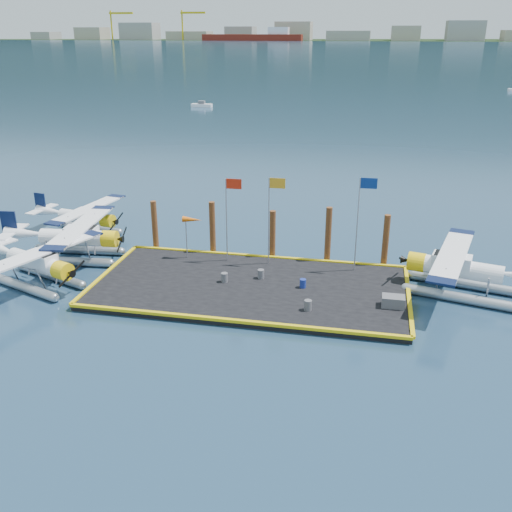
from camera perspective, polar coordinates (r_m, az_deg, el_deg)
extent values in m
plane|color=#183148|center=(37.18, -0.56, -3.45)|extent=(4000.00, 4000.00, 0.00)
cube|color=black|center=(37.10, -0.57, -3.17)|extent=(20.00, 10.00, 0.40)
cube|color=black|center=(1133.04, 11.87, 20.50)|extent=(3000.00, 500.00, 0.30)
cube|color=#561C0C|center=(912.36, -0.39, 20.98)|extent=(150.00, 22.00, 10.00)
cube|color=white|center=(904.94, 2.28, 21.53)|extent=(30.00, 16.00, 12.00)
cylinder|color=gold|center=(1021.48, -14.25, 21.46)|extent=(2.40, 2.40, 44.00)
cylinder|color=gold|center=(977.41, -7.38, 21.92)|extent=(2.40, 2.40, 44.00)
cone|color=black|center=(1574.02, -1.76, 21.14)|extent=(1400.00, 1400.00, 520.00)
cone|color=black|center=(1584.01, 10.07, 20.85)|extent=(1300.00, 1300.00, 430.00)
cylinder|color=#92999F|center=(41.15, -19.88, -1.80)|extent=(5.99, 2.76, 0.60)
cylinder|color=#92999F|center=(40.00, -22.30, -2.83)|extent=(5.99, 2.76, 0.60)
cylinder|color=white|center=(39.92, -21.16, -0.61)|extent=(4.72, 2.67, 1.10)
cube|color=white|center=(39.34, -20.70, -0.32)|extent=(2.44, 1.81, 0.90)
cube|color=black|center=(39.04, -20.46, -0.14)|extent=(1.68, 1.47, 0.55)
cylinder|color=yellow|center=(37.97, -18.78, -1.41)|extent=(1.34, 1.44, 1.16)
cube|color=black|center=(37.35, -17.94, -1.69)|extent=(0.85, 2.09, 1.12)
cube|color=white|center=(39.16, -20.79, 0.36)|extent=(4.59, 8.91, 0.12)
cube|color=#0A1435|center=(41.66, -16.19, 2.18)|extent=(1.72, 1.37, 0.13)
cylinder|color=#92999F|center=(45.09, -17.24, 0.60)|extent=(6.52, 1.22, 0.63)
cylinder|color=#92999F|center=(43.14, -18.39, -0.50)|extent=(6.52, 1.22, 0.63)
cylinder|color=white|center=(43.55, -17.76, 1.78)|extent=(4.96, 1.59, 1.15)
cube|color=white|center=(43.19, -17.05, 2.21)|extent=(2.40, 1.36, 0.94)
cube|color=black|center=(43.00, -16.70, 2.47)|extent=(1.56, 1.23, 0.58)
cylinder|color=yellow|center=(42.53, -14.40, 1.67)|extent=(1.15, 1.31, 1.22)
cube|color=black|center=(42.24, -13.26, 1.64)|extent=(0.28, 2.33, 1.18)
cube|color=white|center=(43.02, -17.13, 2.87)|extent=(2.43, 9.53, 0.13)
cube|color=#0A1435|center=(46.98, -15.06, 4.65)|extent=(1.65, 1.08, 0.14)
cube|color=#0A1435|center=(39.18, -19.60, 0.73)|extent=(1.65, 1.08, 0.14)
cube|color=#0A1435|center=(45.41, -23.48, 3.06)|extent=(1.16, 0.23, 1.78)
cube|color=white|center=(45.56, -23.24, 2.24)|extent=(1.27, 3.63, 0.10)
cylinder|color=#92999F|center=(49.99, -16.21, 2.73)|extent=(5.73, 1.55, 0.55)
cylinder|color=#92999F|center=(48.51, -17.64, 1.98)|extent=(5.73, 1.55, 0.55)
cylinder|color=white|center=(48.75, -16.90, 3.72)|extent=(4.40, 1.76, 1.02)
cube|color=white|center=(48.33, -16.43, 4.02)|extent=(2.18, 1.36, 0.83)
cube|color=black|center=(48.11, -16.19, 4.20)|extent=(1.44, 1.18, 0.51)
cylinder|color=yellow|center=(47.34, -14.61, 3.43)|extent=(1.10, 1.22, 1.07)
cube|color=black|center=(46.89, -13.82, 3.33)|extent=(0.42, 2.03, 1.04)
cube|color=white|center=(48.20, -16.48, 4.54)|extent=(2.83, 8.42, 0.11)
cube|color=#0A1435|center=(51.23, -13.81, 5.80)|extent=(1.51, 1.06, 0.12)
cube|color=#0A1435|center=(45.30, -19.49, 3.10)|extent=(1.51, 1.06, 0.12)
cube|color=#0A1435|center=(51.21, -20.78, 5.05)|extent=(1.02, 0.29, 1.57)
cube|color=white|center=(51.31, -20.61, 4.41)|extent=(1.37, 3.24, 0.09)
cylinder|color=#92999F|center=(37.64, 19.68, -3.95)|extent=(6.58, 2.22, 0.64)
cylinder|color=#92999F|center=(39.79, 20.10, -2.60)|extent=(6.58, 2.22, 0.64)
cylinder|color=white|center=(38.18, 19.85, -1.24)|extent=(5.10, 2.34, 1.18)
cube|color=white|center=(38.09, 18.97, -0.57)|extent=(2.56, 1.71, 0.96)
cube|color=black|center=(38.04, 18.54, -0.19)|extent=(1.72, 1.45, 0.59)
cylinder|color=yellow|center=(38.45, 15.77, -0.57)|extent=(1.34, 1.46, 1.24)
cube|color=black|center=(38.59, 14.45, -0.36)|extent=(0.64, 2.32, 1.20)
cube|color=white|center=(37.90, 19.07, 0.18)|extent=(3.87, 9.72, 0.13)
cube|color=#0A1435|center=(33.65, 18.04, -2.41)|extent=(1.79, 1.32, 0.14)
cube|color=#0A1435|center=(42.22, 19.89, 2.25)|extent=(1.79, 1.32, 0.14)
cylinder|color=#535257|center=(37.36, -3.17, -2.16)|extent=(0.44, 0.44, 0.62)
cylinder|color=#535257|center=(33.79, 5.21, -4.92)|extent=(0.45, 0.45, 0.63)
cylinder|color=navy|center=(36.64, 4.71, -2.74)|extent=(0.41, 0.41, 0.57)
cylinder|color=#535257|center=(37.85, 0.49, -1.81)|extent=(0.44, 0.44, 0.61)
cube|color=#535257|center=(35.03, 13.56, -4.43)|extent=(1.34, 0.89, 0.67)
cylinder|color=#95949C|center=(39.91, -2.96, 3.57)|extent=(0.08, 0.08, 6.00)
cube|color=red|center=(39.04, -2.25, 7.22)|extent=(1.10, 0.03, 0.70)
cylinder|color=#95949C|center=(39.27, 1.29, 3.44)|extent=(0.08, 0.08, 6.20)
cube|color=orange|center=(38.40, 2.13, 7.28)|extent=(1.10, 0.03, 0.70)
cylinder|color=#95949C|center=(38.67, 10.08, 3.04)|extent=(0.08, 0.08, 6.50)
cube|color=navy|center=(37.86, 11.20, 7.14)|extent=(1.10, 0.03, 0.70)
cylinder|color=#95949C|center=(41.21, -6.97, 1.82)|extent=(0.07, 0.07, 3.00)
cone|color=#D75A0B|center=(40.61, -6.39, 3.63)|extent=(1.40, 0.44, 0.44)
cylinder|color=#4F2316|center=(43.59, -10.08, 2.90)|extent=(0.44, 0.44, 4.00)
cylinder|color=#4F2316|center=(42.16, -4.37, 2.67)|extent=(0.44, 0.44, 4.20)
cylinder|color=#4F2316|center=(41.28, 1.66, 2.01)|extent=(0.44, 0.44, 3.80)
cylinder|color=#4F2316|center=(40.75, 7.22, 1.95)|extent=(0.44, 0.44, 4.30)
cylinder|color=#4F2316|center=(40.75, 12.82, 1.34)|extent=(0.44, 0.44, 4.00)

